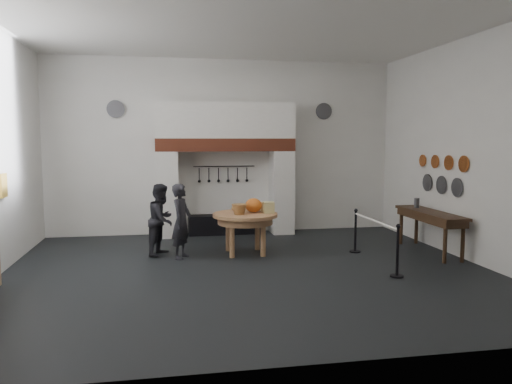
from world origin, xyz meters
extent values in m
cube|color=black|center=(0.00, 0.00, 0.00)|extent=(9.00, 8.00, 0.02)
cube|color=silver|center=(0.00, 0.00, 4.50)|extent=(9.00, 8.00, 0.02)
cube|color=silver|center=(0.00, 4.00, 2.25)|extent=(9.00, 0.02, 4.50)
cube|color=silver|center=(0.00, -4.00, 2.25)|extent=(9.00, 0.02, 4.50)
cube|color=silver|center=(4.50, 0.00, 2.25)|extent=(0.02, 8.00, 4.50)
cube|color=silver|center=(-1.48, 3.65, 1.07)|extent=(0.55, 0.70, 2.15)
cube|color=silver|center=(1.48, 3.65, 1.07)|extent=(0.55, 0.70, 2.15)
cube|color=#9E442B|center=(0.00, 3.65, 2.31)|extent=(3.50, 0.72, 0.32)
cube|color=silver|center=(0.00, 3.65, 2.92)|extent=(3.50, 0.70, 0.90)
cube|color=black|center=(0.00, 3.72, 0.25)|extent=(1.90, 0.45, 0.50)
cylinder|color=black|center=(0.00, 3.92, 1.75)|extent=(1.60, 0.02, 0.02)
cube|color=gold|center=(-4.45, 0.80, 1.60)|extent=(0.05, 0.34, 0.44)
cylinder|color=tan|center=(0.15, 1.40, 0.84)|extent=(1.43, 1.43, 0.07)
ellipsoid|color=#CB541C|center=(0.35, 1.50, 1.03)|extent=(0.36, 0.36, 0.31)
cube|color=#CEC27B|center=(0.65, 1.35, 0.99)|extent=(0.22, 0.22, 0.24)
cube|color=#FAD995|center=(0.63, 1.65, 0.97)|extent=(0.18, 0.18, 0.20)
cone|color=#A16A3B|center=(0.00, 1.25, 0.98)|extent=(0.33, 0.33, 0.22)
ellipsoid|color=olive|center=(0.05, 1.75, 0.94)|extent=(0.31, 0.18, 0.13)
imported|color=black|center=(-1.20, 1.23, 0.77)|extent=(0.57, 0.67, 1.54)
imported|color=black|center=(-1.60, 1.63, 0.76)|extent=(0.84, 0.92, 1.52)
cube|color=#3B2515|center=(4.10, 0.79, 0.87)|extent=(0.55, 2.20, 0.06)
cylinder|color=#49494E|center=(4.10, 1.39, 1.01)|extent=(0.12, 0.12, 0.22)
cylinder|color=#C6662D|center=(4.46, 0.20, 1.95)|extent=(0.03, 0.34, 0.34)
cylinder|color=#C6662D|center=(4.46, 0.75, 1.95)|extent=(0.03, 0.32, 0.32)
cylinder|color=#C6662D|center=(4.46, 1.30, 1.95)|extent=(0.03, 0.30, 0.30)
cylinder|color=#C6662D|center=(4.46, 1.85, 1.95)|extent=(0.03, 0.28, 0.28)
cylinder|color=#4C4C51|center=(4.46, 0.40, 1.45)|extent=(0.03, 0.40, 0.40)
cylinder|color=#4C4C51|center=(4.46, 1.00, 1.45)|extent=(0.03, 0.40, 0.40)
cylinder|color=#4C4C51|center=(4.46, 1.60, 1.45)|extent=(0.03, 0.40, 0.40)
cylinder|color=#4C4C51|center=(-2.70, 3.96, 3.20)|extent=(0.44, 0.03, 0.44)
cylinder|color=#4C4C51|center=(2.70, 3.96, 3.20)|extent=(0.44, 0.03, 0.44)
cylinder|color=black|center=(2.53, -0.90, 0.45)|extent=(0.05, 0.05, 0.90)
cylinder|color=black|center=(2.53, 1.10, 0.45)|extent=(0.05, 0.05, 0.90)
cylinder|color=white|center=(2.53, 0.10, 0.85)|extent=(0.04, 2.00, 0.04)
camera|label=1|loc=(-1.50, -9.01, 2.44)|focal=35.00mm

